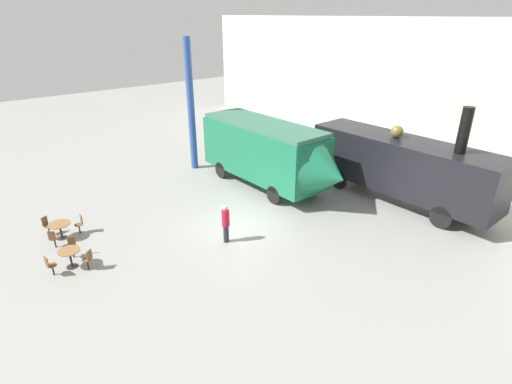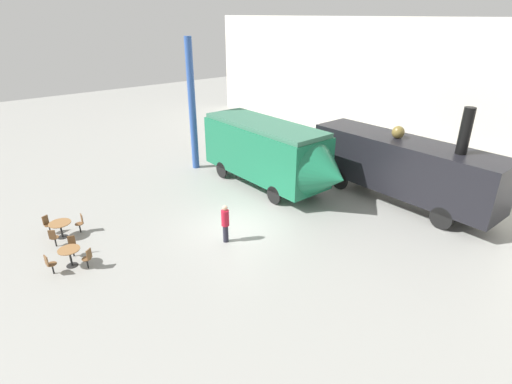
# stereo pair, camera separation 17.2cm
# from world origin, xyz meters

# --- Properties ---
(ground_plane) EXTENTS (80.00, 80.00, 0.00)m
(ground_plane) POSITION_xyz_m (0.00, 0.00, 0.00)
(ground_plane) COLOR gray
(backdrop_wall) EXTENTS (44.00, 0.15, 9.00)m
(backdrop_wall) POSITION_xyz_m (0.00, 15.45, 4.50)
(backdrop_wall) COLOR beige
(backdrop_wall) RESTS_ON ground_plane
(steam_locomotive) EXTENTS (9.97, 2.44, 5.47)m
(steam_locomotive) POSITION_xyz_m (3.23, 8.38, 2.05)
(steam_locomotive) COLOR black
(steam_locomotive) RESTS_ON ground_plane
(streamlined_locomotive) EXTENTS (9.71, 2.77, 3.68)m
(streamlined_locomotive) POSITION_xyz_m (-2.33, 4.37, 2.12)
(streamlined_locomotive) COLOR #196B47
(streamlined_locomotive) RESTS_ON ground_plane
(cafe_table_near) EXTENTS (0.83, 0.83, 0.76)m
(cafe_table_near) POSITION_xyz_m (-1.59, -6.94, 0.59)
(cafe_table_near) COLOR black
(cafe_table_near) RESTS_ON ground_plane
(cafe_table_mid) EXTENTS (0.94, 0.94, 0.73)m
(cafe_table_mid) POSITION_xyz_m (-4.17, -6.58, 0.59)
(cafe_table_mid) COLOR black
(cafe_table_mid) RESTS_ON ground_plane
(cafe_chair_0) EXTENTS (0.39, 0.38, 0.87)m
(cafe_chair_0) POSITION_xyz_m (-2.32, -6.65, 0.51)
(cafe_chair_0) COLOR black
(cafe_chair_0) RESTS_ON ground_plane
(cafe_chair_1) EXTENTS (0.36, 0.37, 0.87)m
(cafe_chair_1) POSITION_xyz_m (-1.48, -7.73, 0.51)
(cafe_chair_1) COLOR black
(cafe_chair_1) RESTS_ON ground_plane
(cafe_chair_2) EXTENTS (0.40, 0.40, 0.87)m
(cafe_chair_2) POSITION_xyz_m (-0.97, -6.46, 0.51)
(cafe_chair_2) COLOR black
(cafe_chair_2) RESTS_ON ground_plane
(cafe_chair_3) EXTENTS (0.40, 0.40, 0.87)m
(cafe_chair_3) POSITION_xyz_m (-3.48, -7.06, 0.51)
(cafe_chair_3) COLOR black
(cafe_chair_3) RESTS_ON ground_plane
(cafe_chair_4) EXTENTS (0.36, 0.36, 0.87)m
(cafe_chair_4) POSITION_xyz_m (-4.10, -5.74, 0.51)
(cafe_chair_4) COLOR black
(cafe_chair_4) RESTS_ON ground_plane
(cafe_chair_5) EXTENTS (0.40, 0.38, 0.87)m
(cafe_chair_5) POSITION_xyz_m (-4.93, -6.94, 0.51)
(cafe_chair_5) COLOR black
(cafe_chair_5) RESTS_ON ground_plane
(visitor_person) EXTENTS (0.34, 0.34, 1.76)m
(visitor_person) POSITION_xyz_m (0.80, -1.14, 0.96)
(visitor_person) COLOR #262633
(visitor_person) RESTS_ON ground_plane
(support_pillar) EXTENTS (0.44, 0.44, 8.00)m
(support_pillar) POSITION_xyz_m (-8.00, 2.77, 4.00)
(support_pillar) COLOR #2D519E
(support_pillar) RESTS_ON ground_plane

